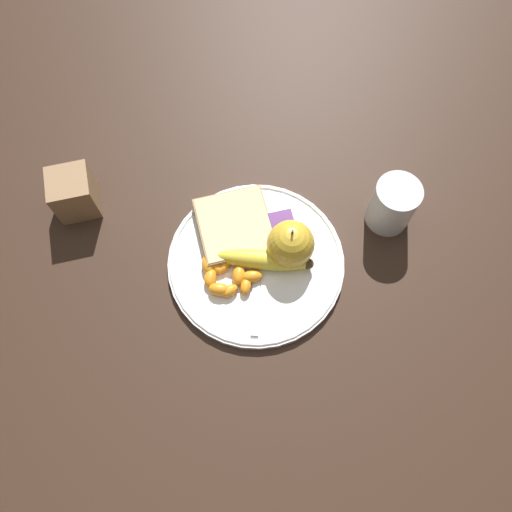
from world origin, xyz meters
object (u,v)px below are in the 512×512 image
Objects in this scene: juice_glass at (392,205)px; fork at (257,267)px; banana at (265,260)px; condiment_caddy at (74,193)px; jam_packet at (282,227)px; bread_slice at (235,226)px; plate at (256,262)px; apple at (291,246)px.

juice_glass is 0.24m from fork.
condiment_caddy reaches higher than banana.
banana is at bearing -39.29° from jam_packet.
bread_slice is 0.08m from jam_packet.
banana reaches higher than bread_slice.
condiment_caddy reaches higher than plate.
apple reaches higher than jam_packet.
jam_packet reaches higher than fork.
banana is at bearing 56.36° from condiment_caddy.
bread_slice is at bearing -131.80° from apple.
juice_glass is 1.16× the size of condiment_caddy.
condiment_caddy is at bearing -112.43° from jam_packet.
jam_packet is (0.02, 0.08, -0.00)m from bread_slice.
juice_glass is 0.48× the size of fork.
condiment_caddy is (-0.11, -0.25, 0.02)m from bread_slice.
apple reaches higher than plate.
juice_glass reaches higher than plate.
apple is (0.00, 0.06, 0.04)m from plate.
plate is 0.01m from fork.
fork is (0.08, 0.02, -0.01)m from bread_slice.
fork is at bearing 14.16° from bread_slice.
fork is at bearing -7.33° from plate.
juice_glass is 0.18m from apple.
jam_packet is at bearing 140.71° from banana.
fork is at bearing 54.53° from condiment_caddy.
condiment_caddy is (-0.15, -0.51, -0.00)m from juice_glass.
apple is 0.37m from condiment_caddy.
apple is at bearing 60.59° from condiment_caddy.
apple reaches higher than juice_glass.
fork is (0.01, -0.06, -0.04)m from apple.
banana reaches higher than fork.
juice_glass is at bearing 99.87° from banana.
apple is 0.67× the size of bread_slice.
bread_slice is at bearing -162.13° from plate.
bread_slice reaches higher than plate.
condiment_caddy is at bearing -123.61° from plate.
juice_glass is at bearing 85.61° from jam_packet.
juice_glass is 0.73× the size of bread_slice.
apple reaches higher than fork.
bread_slice is at bearing -155.56° from banana.
bread_slice is 2.56× the size of jam_packet.
plate is at bearing -82.60° from juice_glass.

